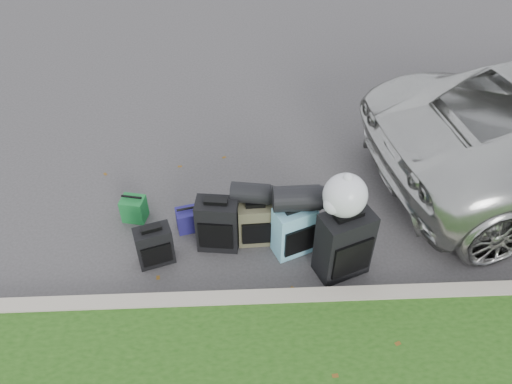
{
  "coord_description": "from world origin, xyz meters",
  "views": [
    {
      "loc": [
        -0.28,
        -4.18,
        4.49
      ],
      "look_at": [
        -0.1,
        0.2,
        0.55
      ],
      "focal_mm": 35.0,
      "sensor_mm": 36.0,
      "label": 1
    }
  ],
  "objects_px": {
    "tote_green": "(134,209)",
    "suitcase_small_black": "(155,246)",
    "suitcase_olive": "(255,223)",
    "suitcase_large_black_left": "(218,224)",
    "suitcase_teal": "(294,230)",
    "suitcase_large_black_right": "(344,244)",
    "tote_navy": "(188,220)"
  },
  "relations": [
    {
      "from": "tote_green",
      "to": "suitcase_small_black",
      "type": "bearing_deg",
      "value": -52.37
    },
    {
      "from": "suitcase_small_black",
      "to": "suitcase_olive",
      "type": "relative_size",
      "value": 0.9
    },
    {
      "from": "suitcase_large_black_left",
      "to": "suitcase_olive",
      "type": "bearing_deg",
      "value": 14.39
    },
    {
      "from": "suitcase_olive",
      "to": "tote_green",
      "type": "height_order",
      "value": "suitcase_olive"
    },
    {
      "from": "suitcase_large_black_left",
      "to": "suitcase_teal",
      "type": "relative_size",
      "value": 1.05
    },
    {
      "from": "suitcase_olive",
      "to": "suitcase_large_black_right",
      "type": "distance_m",
      "value": 1.08
    },
    {
      "from": "suitcase_teal",
      "to": "tote_green",
      "type": "distance_m",
      "value": 2.04
    },
    {
      "from": "suitcase_small_black",
      "to": "suitcase_large_black_left",
      "type": "height_order",
      "value": "suitcase_large_black_left"
    },
    {
      "from": "suitcase_teal",
      "to": "tote_navy",
      "type": "height_order",
      "value": "suitcase_teal"
    },
    {
      "from": "suitcase_small_black",
      "to": "tote_green",
      "type": "distance_m",
      "value": 0.8
    },
    {
      "from": "suitcase_small_black",
      "to": "suitcase_large_black_left",
      "type": "bearing_deg",
      "value": -0.57
    },
    {
      "from": "suitcase_large_black_left",
      "to": "suitcase_olive",
      "type": "height_order",
      "value": "suitcase_large_black_left"
    },
    {
      "from": "suitcase_olive",
      "to": "suitcase_large_black_right",
      "type": "height_order",
      "value": "suitcase_large_black_right"
    },
    {
      "from": "suitcase_teal",
      "to": "tote_navy",
      "type": "relative_size",
      "value": 2.23
    },
    {
      "from": "suitcase_small_black",
      "to": "suitcase_olive",
      "type": "distance_m",
      "value": 1.19
    },
    {
      "from": "suitcase_large_black_left",
      "to": "tote_green",
      "type": "relative_size",
      "value": 2.13
    },
    {
      "from": "suitcase_olive",
      "to": "tote_navy",
      "type": "xyz_separation_m",
      "value": [
        -0.82,
        0.23,
        -0.14
      ]
    },
    {
      "from": "suitcase_large_black_left",
      "to": "suitcase_large_black_right",
      "type": "xyz_separation_m",
      "value": [
        1.39,
        -0.45,
        0.08
      ]
    },
    {
      "from": "suitcase_olive",
      "to": "tote_green",
      "type": "xyz_separation_m",
      "value": [
        -1.51,
        0.44,
        -0.12
      ]
    },
    {
      "from": "suitcase_olive",
      "to": "suitcase_teal",
      "type": "height_order",
      "value": "suitcase_teal"
    },
    {
      "from": "suitcase_large_black_left",
      "to": "suitcase_small_black",
      "type": "bearing_deg",
      "value": -155.75
    },
    {
      "from": "suitcase_large_black_left",
      "to": "suitcase_teal",
      "type": "distance_m",
      "value": 0.89
    },
    {
      "from": "suitcase_teal",
      "to": "tote_green",
      "type": "relative_size",
      "value": 2.03
    },
    {
      "from": "suitcase_large_black_left",
      "to": "suitcase_teal",
      "type": "xyz_separation_m",
      "value": [
        0.88,
        -0.12,
        -0.01
      ]
    },
    {
      "from": "suitcase_olive",
      "to": "suitcase_large_black_right",
      "type": "bearing_deg",
      "value": -30.52
    },
    {
      "from": "tote_green",
      "to": "suitcase_large_black_right",
      "type": "bearing_deg",
      "value": -9.03
    },
    {
      "from": "suitcase_small_black",
      "to": "tote_navy",
      "type": "height_order",
      "value": "suitcase_small_black"
    },
    {
      "from": "suitcase_large_black_left",
      "to": "tote_green",
      "type": "distance_m",
      "value": 1.19
    },
    {
      "from": "tote_navy",
      "to": "suitcase_teal",
      "type": "bearing_deg",
      "value": -31.66
    },
    {
      "from": "tote_navy",
      "to": "suitcase_large_black_left",
      "type": "bearing_deg",
      "value": -51.06
    },
    {
      "from": "suitcase_teal",
      "to": "suitcase_large_black_right",
      "type": "xyz_separation_m",
      "value": [
        0.51,
        -0.32,
        0.1
      ]
    },
    {
      "from": "suitcase_large_black_right",
      "to": "suitcase_teal",
      "type": "bearing_deg",
      "value": 126.06
    }
  ]
}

